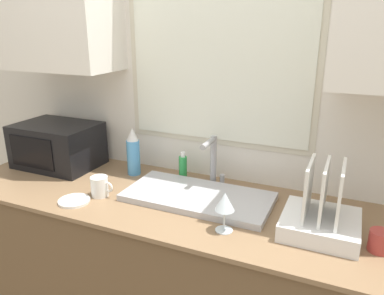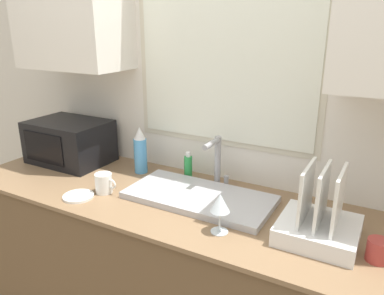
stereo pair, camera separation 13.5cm
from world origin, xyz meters
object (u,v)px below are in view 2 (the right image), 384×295
faucet (217,158)px  microwave (70,142)px  soap_bottle (188,167)px  mug_near_sink (104,183)px  wine_glass (220,204)px  dish_rack (319,223)px  spray_bottle (140,151)px

faucet → microwave: faucet is taller
soap_bottle → mug_near_sink: bearing=-128.1°
faucet → mug_near_sink: size_ratio=2.22×
wine_glass → mug_near_sink: bearing=174.7°
soap_bottle → wine_glass: bearing=-47.6°
faucet → soap_bottle: 0.20m
microwave → wine_glass: (1.12, -0.30, -0.00)m
dish_rack → mug_near_sink: (-1.00, -0.08, -0.02)m
faucet → mug_near_sink: 0.57m
wine_glass → spray_bottle: bearing=150.9°
dish_rack → spray_bottle: dish_rack is taller
mug_near_sink → wine_glass: bearing=-5.3°
dish_rack → mug_near_sink: bearing=-175.3°
dish_rack → wine_glass: 0.38m
spray_bottle → soap_bottle: spray_bottle is taller
spray_bottle → mug_near_sink: (-0.00, -0.30, -0.08)m
spray_bottle → wine_glass: bearing=-29.1°
dish_rack → wine_glass: (-0.35, -0.14, 0.06)m
soap_bottle → mug_near_sink: size_ratio=1.29×
faucet → dish_rack: size_ratio=0.88×
dish_rack → spray_bottle: bearing=167.6°
faucet → dish_rack: bearing=-24.3°
faucet → dish_rack: dish_rack is taller
dish_rack → microwave: bearing=173.9°
faucet → wine_glass: bearing=-63.0°
faucet → spray_bottle: bearing=-176.3°
dish_rack → mug_near_sink: size_ratio=2.52×
spray_bottle → soap_bottle: (0.27, 0.05, -0.06)m
microwave → dish_rack: dish_rack is taller
faucet → soap_bottle: size_ratio=1.73×
spray_bottle → microwave: bearing=-172.4°
dish_rack → spray_bottle: (-1.00, 0.22, 0.06)m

